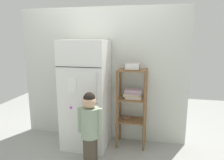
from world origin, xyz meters
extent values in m
plane|color=#999993|center=(0.00, 0.00, 0.00)|extent=(6.00, 6.00, 0.00)
cube|color=silver|center=(0.00, 0.34, 1.07)|extent=(2.73, 0.03, 2.15)
cube|color=white|center=(-0.17, 0.02, 0.82)|extent=(0.67, 0.58, 1.65)
cube|color=black|center=(-0.17, -0.27, 1.29)|extent=(0.65, 0.01, 0.01)
cylinder|color=silver|center=(0.10, -0.29, 1.01)|extent=(0.02, 0.02, 0.44)
cube|color=white|center=(-0.27, -0.27, 1.04)|extent=(0.12, 0.01, 0.22)
cube|color=blue|center=(0.00, -0.28, 0.47)|extent=(0.03, 0.02, 0.03)
cube|color=gold|center=(-0.04, -0.28, 0.54)|extent=(0.04, 0.02, 0.03)
cube|color=#C80F68|center=(-0.05, -0.28, 0.77)|extent=(0.04, 0.02, 0.04)
cube|color=#C531EA|center=(-0.06, -0.28, 0.67)|extent=(0.03, 0.02, 0.03)
cube|color=yellow|center=(-0.12, -0.28, 0.51)|extent=(0.03, 0.01, 0.03)
cube|color=gold|center=(-0.05, -0.28, 0.77)|extent=(0.04, 0.02, 0.04)
cube|color=#C443E4|center=(-0.29, -0.28, 0.71)|extent=(0.03, 0.01, 0.03)
cube|color=#473E31|center=(0.06, -0.51, 0.21)|extent=(0.17, 0.10, 0.41)
cylinder|color=gray|center=(0.06, -0.51, 0.61)|extent=(0.24, 0.24, 0.39)
sphere|color=gray|center=(0.06, -0.44, 0.80)|extent=(0.10, 0.10, 0.10)
sphere|color=tan|center=(0.06, -0.51, 0.89)|extent=(0.18, 0.18, 0.18)
sphere|color=black|center=(0.06, -0.51, 0.93)|extent=(0.15, 0.15, 0.15)
cylinder|color=gray|center=(-0.07, -0.51, 0.64)|extent=(0.07, 0.07, 0.33)
cylinder|color=gray|center=(0.19, -0.51, 0.64)|extent=(0.07, 0.07, 0.33)
cylinder|color=brown|center=(0.32, 0.01, 0.61)|extent=(0.04, 0.04, 1.21)
cylinder|color=brown|center=(0.72, 0.01, 0.61)|extent=(0.04, 0.04, 1.21)
cylinder|color=brown|center=(0.32, 0.29, 0.61)|extent=(0.04, 0.04, 1.21)
cylinder|color=brown|center=(0.72, 0.29, 0.61)|extent=(0.04, 0.04, 1.21)
cube|color=brown|center=(0.52, 0.15, 1.20)|extent=(0.43, 0.30, 0.02)
cube|color=brown|center=(0.52, 0.15, 0.76)|extent=(0.43, 0.30, 0.02)
cube|color=brown|center=(0.52, 0.15, 0.41)|extent=(0.43, 0.30, 0.02)
cube|color=white|center=(0.54, 0.16, 0.79)|extent=(0.25, 0.19, 0.04)
cube|color=#C6AD8E|center=(0.51, 0.15, 0.82)|extent=(0.25, 0.19, 0.04)
cube|color=#B293A3|center=(0.54, 0.15, 0.86)|extent=(0.25, 0.18, 0.04)
cube|color=#B293A3|center=(0.54, 0.14, 0.90)|extent=(0.24, 0.18, 0.03)
cylinder|color=brown|center=(0.44, 0.15, 0.45)|extent=(0.12, 0.12, 0.04)
cube|color=white|center=(0.52, 0.15, 1.22)|extent=(0.22, 0.18, 0.01)
cube|color=white|center=(0.52, 0.07, 1.26)|extent=(0.22, 0.01, 0.09)
cube|color=white|center=(0.52, 0.24, 1.26)|extent=(0.22, 0.01, 0.09)
cube|color=white|center=(0.41, 0.15, 1.26)|extent=(0.01, 0.18, 0.09)
cube|color=white|center=(0.63, 0.15, 1.26)|extent=(0.01, 0.18, 0.09)
sphere|color=red|center=(0.49, 0.13, 1.25)|extent=(0.07, 0.07, 0.07)
sphere|color=orange|center=(0.55, 0.16, 1.25)|extent=(0.07, 0.07, 0.07)
camera|label=1|loc=(0.84, -2.87, 1.67)|focal=33.06mm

